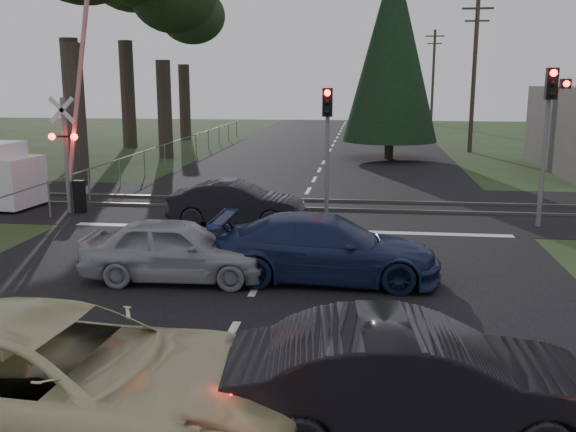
% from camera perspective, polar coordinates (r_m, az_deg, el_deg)
% --- Properties ---
extents(ground, '(120.00, 120.00, 0.00)m').
position_cam_1_polar(ground, '(11.27, -5.36, -10.87)').
color(ground, '#243719').
rests_on(ground, ground).
extents(road, '(14.00, 100.00, 0.01)m').
position_cam_1_polar(road, '(20.72, 0.53, -0.10)').
color(road, black).
rests_on(road, ground).
extents(rail_corridor, '(120.00, 8.00, 0.01)m').
position_cam_1_polar(rail_corridor, '(22.67, 1.11, 0.96)').
color(rail_corridor, black).
rests_on(rail_corridor, ground).
extents(stop_line, '(13.00, 0.35, 0.00)m').
position_cam_1_polar(stop_line, '(18.98, -0.09, -1.22)').
color(stop_line, silver).
rests_on(stop_line, ground).
extents(rail_near, '(120.00, 0.12, 0.10)m').
position_cam_1_polar(rail_near, '(21.88, 0.89, 0.67)').
color(rail_near, '#59544C').
rests_on(rail_near, ground).
extents(rail_far, '(120.00, 0.12, 0.10)m').
position_cam_1_polar(rail_far, '(23.44, 1.31, 1.44)').
color(rail_far, '#59544C').
rests_on(rail_far, ground).
extents(crossing_signal, '(1.62, 0.38, 6.96)m').
position_cam_1_polar(crossing_signal, '(22.21, -18.60, 5.45)').
color(crossing_signal, slate).
rests_on(crossing_signal, ground).
extents(traffic_signal_right, '(0.68, 0.48, 4.70)m').
position_cam_1_polar(traffic_signal_right, '(20.32, 22.26, 8.19)').
color(traffic_signal_right, slate).
rests_on(traffic_signal_right, ground).
extents(traffic_signal_center, '(0.32, 0.48, 4.10)m').
position_cam_1_polar(traffic_signal_center, '(20.90, 3.51, 7.74)').
color(traffic_signal_center, slate).
rests_on(traffic_signal_center, ground).
extents(utility_pole_mid, '(1.80, 0.26, 9.00)m').
position_cam_1_polar(utility_pole_mid, '(40.60, 16.21, 12.12)').
color(utility_pole_mid, '#4C3D2D').
rests_on(utility_pole_mid, ground).
extents(utility_pole_far, '(1.80, 0.26, 9.00)m').
position_cam_1_polar(utility_pole_far, '(65.42, 12.78, 12.11)').
color(utility_pole_far, '#4C3D2D').
rests_on(utility_pole_far, ground).
extents(euc_tree_e, '(6.00, 6.00, 13.20)m').
position_cam_1_polar(euc_tree_e, '(48.27, -9.45, 18.04)').
color(euc_tree_e, '#473D33').
rests_on(euc_tree_e, ground).
extents(conifer_tree, '(5.20, 5.20, 11.00)m').
position_cam_1_polar(conifer_tree, '(36.18, 9.25, 14.50)').
color(conifer_tree, '#473D33').
rests_on(conifer_tree, ground).
extents(fence_left, '(0.10, 36.00, 1.20)m').
position_cam_1_polar(fence_left, '(34.43, -10.10, 4.60)').
color(fence_left, slate).
rests_on(fence_left, ground).
extents(cream_coupe, '(6.09, 3.04, 1.66)m').
position_cam_1_polar(cream_coupe, '(8.43, -19.86, -13.64)').
color(cream_coupe, beige).
rests_on(cream_coupe, ground).
extents(dark_hatchback, '(4.78, 2.07, 1.53)m').
position_cam_1_polar(dark_hatchback, '(8.20, 11.25, -14.39)').
color(dark_hatchback, black).
rests_on(dark_hatchback, ground).
extents(silver_car, '(4.18, 1.83, 1.40)m').
position_cam_1_polar(silver_car, '(14.37, -9.90, -2.96)').
color(silver_car, '#9FA1A6').
rests_on(silver_car, ground).
extents(blue_sedan, '(5.01, 2.09, 1.45)m').
position_cam_1_polar(blue_sedan, '(14.18, 3.43, -2.89)').
color(blue_sedan, '#19254B').
rests_on(blue_sedan, ground).
extents(dark_car_far, '(4.10, 1.49, 1.34)m').
position_cam_1_polar(dark_car_far, '(19.55, -4.57, 1.11)').
color(dark_car_far, black).
rests_on(dark_car_far, ground).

